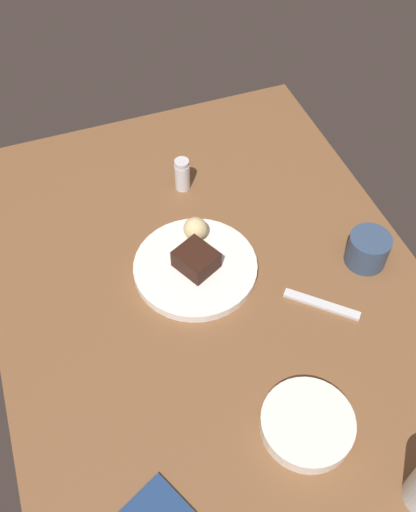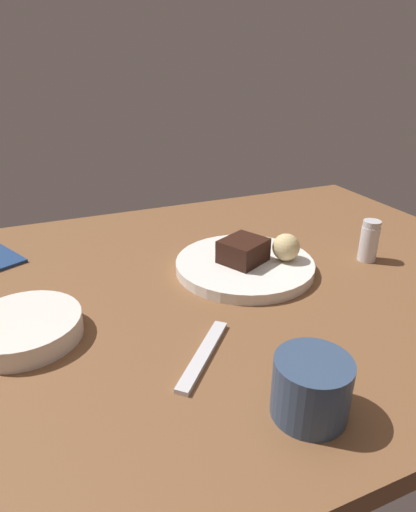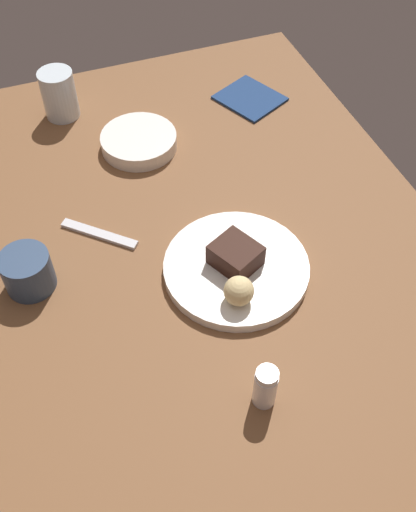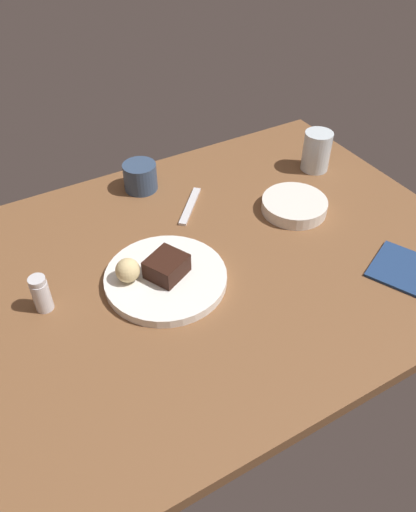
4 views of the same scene
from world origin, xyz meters
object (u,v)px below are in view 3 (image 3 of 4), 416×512
at_px(dessert_plate, 236,268).
at_px(bread_roll, 239,291).
at_px(water_glass, 59,94).
at_px(coffee_cup, 28,272).
at_px(folded_napkin, 250,98).
at_px(dessert_spoon, 99,234).
at_px(chocolate_cake_slice, 236,255).
at_px(salt_shaker, 265,387).
at_px(side_bowl, 139,141).

distance_m(dessert_plate, bread_roll, 0.08).
bearing_deg(water_glass, bread_roll, -164.71).
xyz_separation_m(coffee_cup, folded_napkin, (0.35, -0.55, -0.03)).
xyz_separation_m(water_glass, dessert_spoon, (-0.37, 0.01, -0.05)).
xyz_separation_m(chocolate_cake_slice, coffee_cup, (0.09, 0.33, -0.01)).
distance_m(dessert_spoon, folded_napkin, 0.50).
height_order(dessert_plate, salt_shaker, salt_shaker).
bearing_deg(dessert_spoon, water_glass, 130.86).
bearing_deg(dessert_plate, chocolate_cake_slice, 6.81).
relative_size(chocolate_cake_slice, coffee_cup, 0.90).
bearing_deg(salt_shaker, bread_roll, -9.22).
distance_m(bread_roll, water_glass, 0.63).
bearing_deg(dessert_spoon, salt_shaker, -27.01).
relative_size(dessert_plate, salt_shaker, 3.15).
xyz_separation_m(side_bowl, coffee_cup, (-0.28, 0.27, 0.02)).
bearing_deg(chocolate_cake_slice, dessert_spoon, 51.45).
bearing_deg(chocolate_cake_slice, coffee_cup, 74.86).
bearing_deg(coffee_cup, bread_roll, -117.86).
height_order(chocolate_cake_slice, folded_napkin, chocolate_cake_slice).
xyz_separation_m(dessert_plate, side_bowl, (0.37, 0.06, 0.01)).
xyz_separation_m(bread_roll, coffee_cup, (0.16, 0.31, -0.01)).
relative_size(dessert_plate, folded_napkin, 1.91).
bearing_deg(bread_roll, folded_napkin, -24.86).
distance_m(salt_shaker, folded_napkin, 0.73).
relative_size(water_glass, coffee_cup, 1.26).
xyz_separation_m(dessert_plate, chocolate_cake_slice, (0.00, 0.00, 0.03)).
xyz_separation_m(bread_roll, water_glass, (0.61, 0.17, 0.01)).
xyz_separation_m(chocolate_cake_slice, folded_napkin, (0.44, -0.22, -0.04)).
relative_size(side_bowl, dessert_spoon, 1.04).
height_order(dessert_plate, folded_napkin, dessert_plate).
xyz_separation_m(salt_shaker, folded_napkin, (0.68, -0.27, -0.04)).
bearing_deg(salt_shaker, chocolate_cake_slice, -12.06).
relative_size(coffee_cup, folded_napkin, 0.64).
distance_m(dessert_plate, water_glass, 0.57).
bearing_deg(water_glass, chocolate_cake_slice, -160.38).
bearing_deg(bread_roll, water_glass, 15.29).
distance_m(dessert_plate, side_bowl, 0.38).
bearing_deg(folded_napkin, dessert_spoon, 124.25).
bearing_deg(water_glass, coffee_cup, 162.02).
bearing_deg(dessert_plate, salt_shaker, 167.63).
bearing_deg(salt_shaker, dessert_plate, -12.37).
distance_m(chocolate_cake_slice, salt_shaker, 0.25).
relative_size(salt_shaker, side_bowl, 0.51).
distance_m(water_glass, coffee_cup, 0.47).
height_order(water_glass, folded_napkin, water_glass).
distance_m(dessert_plate, salt_shaker, 0.24).
height_order(water_glass, dessert_spoon, water_glass).
relative_size(dessert_plate, bread_roll, 5.06).
bearing_deg(salt_shaker, folded_napkin, -21.31).
bearing_deg(water_glass, folded_napkin, -102.64).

